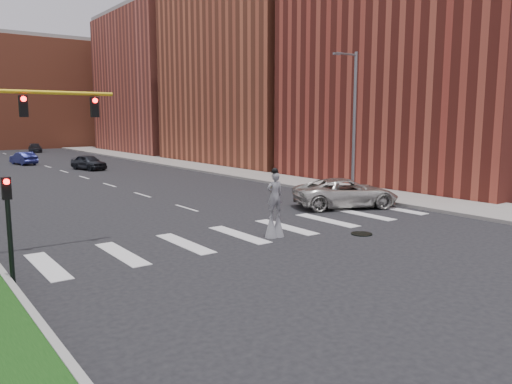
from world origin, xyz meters
name	(u,v)px	position (x,y,z in m)	size (l,w,h in m)	color
ground_plane	(277,235)	(0.00, 0.00, 0.00)	(160.00, 160.00, 0.00)	black
sidewalk_right	(217,169)	(12.50, 25.00, 0.09)	(5.00, 90.00, 0.18)	gray
manhole	(362,234)	(3.00, -2.00, 0.02)	(0.90, 0.90, 0.04)	black
building_near	(435,39)	(22.00, 8.00, 11.00)	(16.00, 20.00, 22.00)	maroon
building_mid	(265,55)	(22.00, 30.00, 12.00)	(16.00, 22.00, 24.00)	#AF5337
building_far	(169,85)	(22.00, 54.00, 10.00)	(16.00, 22.00, 20.00)	#B55343
building_backdrop	(22,95)	(6.00, 78.00, 9.00)	(26.00, 14.00, 18.00)	#AF5337
streetlight	(353,118)	(10.90, 6.00, 4.90)	(2.05, 0.20, 9.00)	slate
traffic_signal	(1,140)	(-9.78, 3.00, 4.15)	(5.30, 0.23, 6.20)	black
secondary_signal	(9,221)	(-10.30, -0.50, 1.95)	(0.25, 0.21, 3.23)	black
stilt_performer	(275,209)	(-0.28, -0.18, 1.17)	(0.83, 0.58, 2.89)	#352115
suv_crossing	(346,193)	(7.30, 3.06, 0.80)	(2.67, 5.78, 1.61)	beige
car_near	(89,162)	(2.40, 32.23, 0.73)	(1.71, 4.26, 1.45)	black
car_mid	(23,158)	(-1.49, 41.97, 0.68)	(1.44, 4.14, 1.36)	navy
car_far	(35,148)	(4.30, 62.84, 0.62)	(1.75, 4.30, 1.25)	black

